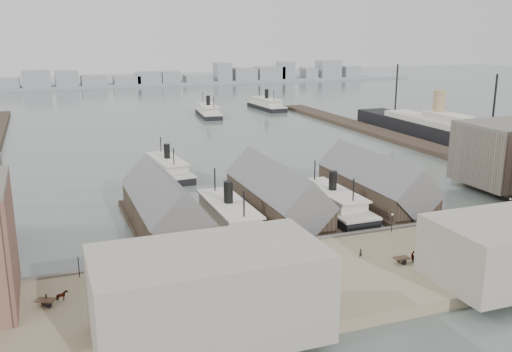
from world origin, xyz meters
name	(u,v)px	position (x,y,z in m)	size (l,w,h in m)	color
ground	(308,239)	(0.00, 0.00, 0.00)	(900.00, 900.00, 0.00)	#4E5A57
quay	(359,273)	(0.00, -20.00, 1.00)	(180.00, 30.00, 2.00)	#87785B
seawall	(320,243)	(0.00, -5.20, 1.15)	(180.00, 1.20, 2.30)	#59544C
east_wharf	(388,135)	(78.00, 90.00, 0.80)	(10.00, 180.00, 1.60)	#2D231C
ferry_shed_west	(163,208)	(-26.00, 16.88, 4.64)	(14.00, 42.00, 12.60)	#2D231C
ferry_shed_center	(276,195)	(0.00, 16.88, 4.64)	(14.00, 42.00, 12.60)	#2D231C
ferry_shed_east	(375,185)	(26.00, 16.88, 4.64)	(14.00, 42.00, 12.60)	#2D231C
street_bldg_center	(508,249)	(20.00, -32.00, 7.00)	(24.00, 16.00, 10.00)	gray
street_bldg_west	(209,293)	(-30.00, -32.00, 8.00)	(30.00, 16.00, 12.00)	gray
lamp_post_far_w	(78,262)	(-45.00, -7.00, 4.71)	(0.44, 0.44, 3.92)	black
lamp_post_near_w	(251,238)	(-15.00, -7.00, 4.71)	(0.44, 0.44, 3.92)	black
lamp_post_near_e	(392,219)	(15.00, -7.00, 4.71)	(0.44, 0.44, 3.92)	black
lamp_post_far_e	(510,203)	(45.00, -7.00, 4.71)	(0.44, 0.44, 3.92)	black
far_shore	(106,81)	(-2.07, 334.14, 3.91)	(500.00, 40.00, 15.72)	gray
ferry_docked_west	(229,217)	(-13.00, 12.18, 2.57)	(9.21, 30.71, 10.97)	black
ferry_docked_east	(332,202)	(13.00, 14.27, 2.42)	(8.69, 28.96, 10.34)	black
ferry_open_near	(168,168)	(-15.56, 61.60, 2.30)	(10.52, 28.06, 9.81)	black
ferry_open_mid	(208,111)	(27.41, 167.88, 2.48)	(11.98, 30.42, 10.59)	black
ferry_open_far	(267,104)	(63.05, 180.84, 2.61)	(11.29, 31.73, 11.15)	black
ocean_steamer	(437,130)	(92.00, 78.02, 4.09)	(13.02, 95.18, 19.04)	black
tram	(502,231)	(31.87, -18.60, 3.94)	(3.18, 10.74, 3.78)	black
horse_cart_left	(58,297)	(-48.65, -15.14, 2.81)	(4.77, 3.24, 1.59)	black
horse_cart_center	(256,266)	(-16.87, -14.54, 2.76)	(4.87, 2.00, 1.42)	black
horse_cart_right	(411,257)	(9.65, -20.98, 2.82)	(4.62, 1.65, 1.63)	black
pedestrian_0	(47,299)	(-50.20, -15.41, 2.88)	(0.64, 0.47, 1.75)	black
pedestrian_1	(168,291)	(-32.87, -18.96, 2.90)	(0.87, 0.68, 1.80)	black
pedestrian_2	(246,261)	(-17.78, -12.20, 2.84)	(1.08, 0.62, 1.67)	black
pedestrian_3	(279,282)	(-15.72, -22.00, 2.84)	(0.99, 0.41, 1.68)	black
pedestrian_4	(320,247)	(-3.11, -11.25, 2.85)	(0.83, 0.54, 1.70)	black
pedestrian_5	(361,253)	(2.38, -16.29, 2.84)	(0.61, 0.45, 1.68)	black
pedestrian_6	(442,223)	(26.47, -8.00, 2.78)	(0.76, 0.59, 1.56)	black
pedestrian_7	(493,252)	(24.98, -24.02, 2.79)	(1.02, 0.59, 1.58)	black
pedestrian_8	(486,222)	(35.45, -10.67, 2.88)	(1.03, 0.43, 1.75)	black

